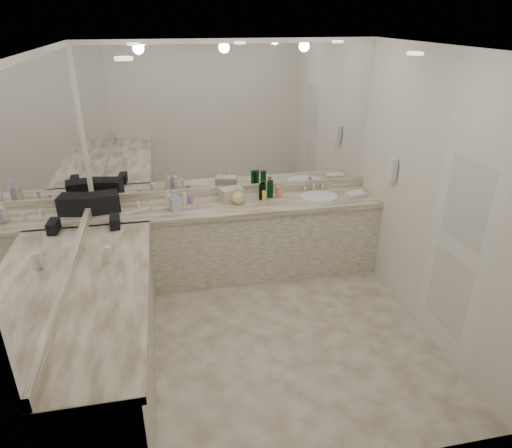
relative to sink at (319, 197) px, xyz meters
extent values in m
plane|color=beige|center=(-0.95, -1.20, -0.90)|extent=(3.20, 3.20, 0.00)
plane|color=white|center=(-0.95, -1.20, 1.71)|extent=(3.20, 3.20, 0.00)
cube|color=silver|center=(-0.95, 0.30, 0.41)|extent=(3.20, 0.02, 2.60)
cube|color=silver|center=(-2.55, -1.20, 0.41)|extent=(0.02, 3.00, 2.60)
cube|color=silver|center=(0.65, -1.20, 0.41)|extent=(0.02, 3.00, 2.60)
cube|color=silver|center=(-0.95, 0.00, -0.48)|extent=(3.20, 0.60, 0.84)
cube|color=beige|center=(-0.95, -0.01, -0.03)|extent=(3.20, 0.64, 0.06)
cube|color=silver|center=(-2.25, -1.50, -0.48)|extent=(0.60, 2.40, 0.84)
cube|color=beige|center=(-2.24, -1.50, -0.03)|extent=(0.64, 2.42, 0.06)
cube|color=beige|center=(-0.95, 0.28, 0.05)|extent=(3.20, 0.04, 0.10)
cube|color=beige|center=(-2.53, -1.20, 0.05)|extent=(0.04, 3.00, 0.10)
cube|color=white|center=(-0.95, 0.29, 0.88)|extent=(3.12, 0.01, 1.55)
cube|color=white|center=(-2.54, -1.20, 0.88)|extent=(0.01, 2.92, 1.55)
cylinder|color=white|center=(0.00, 0.00, 0.00)|extent=(0.44, 0.44, 0.03)
cube|color=silver|center=(0.00, 0.21, 0.07)|extent=(0.24, 0.16, 0.14)
cube|color=white|center=(0.61, -0.50, 0.46)|extent=(0.06, 0.10, 0.24)
cube|color=white|center=(0.64, -1.70, 0.16)|extent=(0.02, 0.82, 2.10)
cube|color=black|center=(-2.41, 0.06, 0.10)|extent=(0.38, 0.28, 0.20)
cube|color=black|center=(-2.25, -0.38, 0.06)|extent=(0.10, 0.21, 0.11)
cube|color=beige|center=(-1.01, 0.09, 0.08)|extent=(0.28, 0.22, 0.14)
cube|color=white|center=(0.43, -0.06, 0.02)|extent=(0.24, 0.18, 0.04)
cylinder|color=white|center=(-2.25, -1.10, 0.08)|extent=(0.06, 0.06, 0.15)
imported|color=silver|center=(-1.71, 0.00, 0.11)|extent=(0.10, 0.10, 0.20)
imported|color=silver|center=(-1.65, -0.07, 0.11)|extent=(0.13, 0.13, 0.22)
imported|color=#E3DC7E|center=(-0.95, -0.02, 0.10)|extent=(0.17, 0.17, 0.19)
cylinder|color=#0A441D|center=(-0.64, 0.09, 0.11)|extent=(0.07, 0.07, 0.20)
cylinder|color=#0A441D|center=(-0.56, 0.11, 0.10)|extent=(0.07, 0.07, 0.20)
cylinder|color=#0A441D|center=(-0.67, 0.05, 0.10)|extent=(0.07, 0.07, 0.19)
cylinder|color=#E57F66|center=(-0.47, 0.09, 0.06)|extent=(0.04, 0.04, 0.12)
cylinder|color=#E0B28C|center=(-0.44, 0.12, 0.04)|extent=(0.06, 0.06, 0.06)
cylinder|color=silver|center=(-1.90, -0.03, 0.05)|extent=(0.04, 0.04, 0.08)
cylinder|color=#F2D84C|center=(-0.66, -0.05, 0.08)|extent=(0.04, 0.04, 0.14)
cylinder|color=#9966B2|center=(-1.48, 0.11, 0.05)|extent=(0.06, 0.06, 0.09)
cylinder|color=white|center=(-1.54, 0.06, 0.08)|extent=(0.04, 0.04, 0.15)
cylinder|color=white|center=(-2.04, 0.07, 0.04)|extent=(0.05, 0.05, 0.07)
camera|label=1|loc=(-1.70, -4.68, 1.93)|focal=32.00mm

